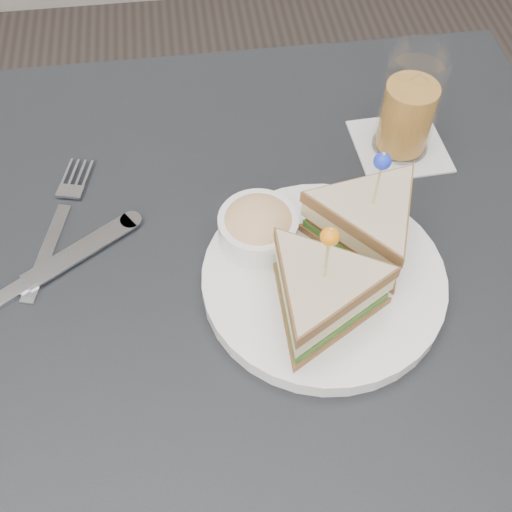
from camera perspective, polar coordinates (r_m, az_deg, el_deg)
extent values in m
plane|color=#3F3833|center=(1.35, -0.39, -20.92)|extent=(3.50, 3.50, 0.00)
cube|color=black|center=(0.67, -0.74, -4.08)|extent=(0.80, 0.80, 0.03)
cylinder|color=black|center=(1.21, -19.33, -1.21)|extent=(0.04, 0.04, 0.72)
cylinder|color=black|center=(1.24, 13.70, 2.26)|extent=(0.04, 0.04, 0.72)
cylinder|color=white|center=(0.66, 5.99, -2.24)|extent=(0.25, 0.25, 0.01)
cylinder|color=white|center=(0.65, 6.06, -1.77)|extent=(0.25, 0.25, 0.00)
cylinder|color=#E2CA82|center=(0.55, 6.31, -0.14)|extent=(0.00, 0.00, 0.08)
sphere|color=orange|center=(0.53, 6.59, 1.73)|extent=(0.02, 0.02, 0.02)
cylinder|color=#E2CA82|center=(0.61, 10.74, 6.36)|extent=(0.00, 0.00, 0.08)
sphere|color=#1C32D4|center=(0.59, 11.17, 8.27)|extent=(0.02, 0.02, 0.02)
cylinder|color=white|center=(0.66, 0.19, 2.33)|extent=(0.08, 0.08, 0.04)
ellipsoid|color=#E0B772|center=(0.65, 0.19, 3.03)|extent=(0.07, 0.07, 0.03)
cube|color=silver|center=(0.72, -18.08, 0.33)|extent=(0.05, 0.13, 0.00)
cube|color=silver|center=(0.76, -16.19, 5.52)|extent=(0.03, 0.03, 0.00)
cube|color=silver|center=(0.70, -15.37, 0.44)|extent=(0.12, 0.09, 0.00)
cylinder|color=silver|center=(0.72, -11.05, 3.15)|extent=(0.03, 0.03, 0.00)
cube|color=silver|center=(0.81, 12.62, 9.52)|extent=(0.11, 0.11, 0.00)
cylinder|color=#BA7F34|center=(0.78, 13.24, 11.98)|extent=(0.06, 0.06, 0.08)
cylinder|color=white|center=(0.76, 13.54, 13.13)|extent=(0.07, 0.07, 0.13)
cube|color=white|center=(0.76, 14.27, 14.53)|extent=(0.02, 0.02, 0.02)
cube|color=white|center=(0.75, 13.10, 13.63)|extent=(0.02, 0.02, 0.02)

